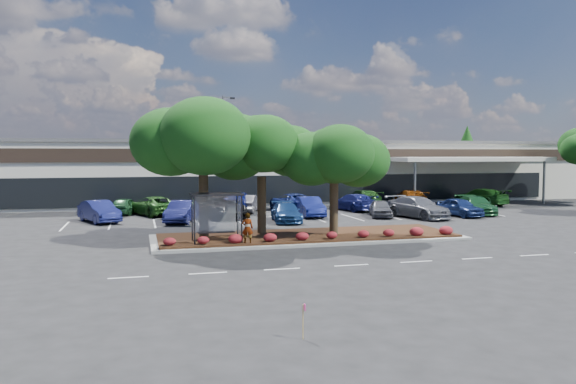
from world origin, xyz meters
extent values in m
plane|color=black|center=(0.00, 0.00, 0.00)|extent=(160.00, 160.00, 0.00)
cube|color=beige|center=(0.00, 34.00, 3.00)|extent=(80.00, 20.00, 6.00)
cube|color=#4F4F51|center=(0.00, 34.00, 6.10)|extent=(80.40, 20.40, 0.30)
cube|color=black|center=(0.00, 23.95, 4.80)|extent=(80.00, 0.25, 1.20)
cube|color=black|center=(0.00, 23.95, 1.60)|extent=(60.00, 0.18, 2.60)
cube|color=#AA0C0D|center=(-6.00, 23.88, 4.80)|extent=(6.00, 0.12, 1.00)
cube|color=beige|center=(20.00, 21.50, 4.40)|extent=(16.00, 5.00, 0.40)
cylinder|color=slate|center=(13.00, 19.50, 2.10)|extent=(0.24, 0.24, 4.20)
cylinder|color=slate|center=(27.00, 19.50, 2.10)|extent=(0.24, 0.24, 4.20)
cube|color=gray|center=(-2.00, 4.00, 0.07)|extent=(18.00, 6.00, 0.15)
cube|color=#3D2413|center=(-2.00, 4.00, 0.20)|extent=(17.20, 5.20, 0.12)
cube|color=silver|center=(-12.00, -4.00, 0.01)|extent=(1.60, 0.12, 0.01)
cube|color=silver|center=(-8.80, -4.00, 0.01)|extent=(1.60, 0.12, 0.01)
cube|color=silver|center=(-5.60, -4.00, 0.01)|extent=(1.60, 0.12, 0.01)
cube|color=silver|center=(-2.40, -4.00, 0.01)|extent=(1.60, 0.12, 0.01)
cube|color=silver|center=(0.80, -4.00, 0.01)|extent=(1.60, 0.12, 0.01)
cube|color=silver|center=(4.00, -4.00, 0.01)|extent=(1.60, 0.12, 0.01)
cube|color=silver|center=(7.20, -4.00, 0.01)|extent=(1.60, 0.12, 0.01)
cube|color=silver|center=(-16.50, 13.50, 0.01)|extent=(0.12, 5.00, 0.01)
cube|color=silver|center=(-13.50, 13.50, 0.01)|extent=(0.12, 5.00, 0.01)
cube|color=silver|center=(-10.50, 13.50, 0.01)|extent=(0.12, 5.00, 0.01)
cube|color=silver|center=(-7.50, 13.50, 0.01)|extent=(0.12, 5.00, 0.01)
cube|color=silver|center=(-4.50, 13.50, 0.01)|extent=(0.12, 5.00, 0.01)
cube|color=silver|center=(-1.50, 13.50, 0.01)|extent=(0.12, 5.00, 0.01)
cube|color=silver|center=(1.50, 13.50, 0.01)|extent=(0.12, 5.00, 0.01)
cube|color=silver|center=(4.50, 13.50, 0.01)|extent=(0.12, 5.00, 0.01)
cube|color=silver|center=(7.50, 13.50, 0.01)|extent=(0.12, 5.00, 0.01)
cube|color=silver|center=(10.50, 13.50, 0.01)|extent=(0.12, 5.00, 0.01)
cube|color=silver|center=(13.50, 13.50, 0.01)|extent=(0.12, 5.00, 0.01)
cube|color=silver|center=(16.50, 13.50, 0.01)|extent=(0.12, 5.00, 0.01)
cylinder|color=black|center=(-8.75, 3.45, 1.51)|extent=(0.08, 0.08, 2.50)
cylinder|color=black|center=(-6.25, 3.45, 1.51)|extent=(0.08, 0.08, 2.50)
cylinder|color=black|center=(-8.75, 2.15, 1.51)|extent=(0.08, 0.08, 2.50)
cylinder|color=black|center=(-6.25, 2.15, 1.51)|extent=(0.08, 0.08, 2.50)
cube|color=black|center=(-7.50, 2.80, 2.80)|extent=(2.75, 1.55, 0.10)
cube|color=silver|center=(-7.50, 3.45, 1.63)|extent=(2.30, 0.03, 2.00)
cube|color=black|center=(-7.50, 3.05, 0.71)|extent=(2.00, 0.35, 0.06)
cone|color=#113711|center=(34.00, 44.00, 4.50)|extent=(3.96, 3.96, 9.00)
imported|color=#594C47|center=(-6.03, 1.70, 1.07)|extent=(0.66, 0.51, 1.62)
cube|color=gray|center=(-3.43, 28.00, 0.20)|extent=(0.50, 0.50, 0.40)
cylinder|color=slate|center=(-3.43, 28.00, 5.50)|extent=(0.14, 0.14, 10.20)
cube|color=slate|center=(-2.98, 28.09, 10.45)|extent=(0.93, 0.39, 0.14)
cube|color=black|center=(-2.49, 28.19, 10.38)|extent=(0.50, 0.38, 0.18)
cube|color=tan|center=(-7.32, -13.00, 0.48)|extent=(0.03, 0.03, 0.95)
cube|color=#F3409A|center=(-7.27, -13.00, 0.88)|extent=(0.02, 0.14, 0.18)
imported|color=navy|center=(-14.34, 15.32, 0.78)|extent=(3.43, 5.03, 1.57)
imported|color=navy|center=(-8.56, 13.81, 0.78)|extent=(2.98, 5.01, 1.56)
imported|color=black|center=(-5.36, 15.98, 0.82)|extent=(3.74, 6.28, 1.64)
imported|color=navy|center=(1.46, 14.89, 0.77)|extent=(1.91, 4.77, 1.54)
imported|color=navy|center=(-1.19, 12.06, 0.69)|extent=(2.54, 4.98, 1.38)
imported|color=slate|center=(9.29, 11.81, 0.82)|extent=(3.75, 6.07, 1.64)
imported|color=#54555B|center=(6.76, 13.18, 0.67)|extent=(2.74, 4.23, 1.34)
imported|color=navy|center=(13.00, 11.95, 0.73)|extent=(2.27, 4.48, 1.46)
imported|color=#194B25|center=(15.16, 13.05, 0.73)|extent=(2.98, 5.36, 1.47)
imported|color=#1A4524|center=(-12.65, 20.28, 0.69)|extent=(2.67, 4.35, 1.38)
imported|color=#204F18|center=(-10.45, 19.11, 0.76)|extent=(4.48, 6.00, 1.51)
imported|color=#0C1458|center=(-3.50, 19.47, 0.86)|extent=(4.06, 6.36, 1.72)
imported|color=#4E4D54|center=(-2.71, 19.17, 0.75)|extent=(3.04, 4.81, 1.50)
imported|color=navy|center=(1.19, 19.11, 0.77)|extent=(3.37, 5.89, 1.55)
imported|color=navy|center=(6.46, 18.25, 0.74)|extent=(3.10, 5.42, 1.48)
imported|color=#1D4918|center=(8.85, 21.83, 0.78)|extent=(2.20, 5.36, 1.55)
imported|color=#75350A|center=(13.11, 20.65, 0.78)|extent=(2.99, 5.64, 1.56)
imported|color=#174715|center=(20.11, 19.83, 0.81)|extent=(3.78, 6.01, 1.62)
camera|label=1|loc=(-11.52, -27.20, 5.02)|focal=35.00mm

